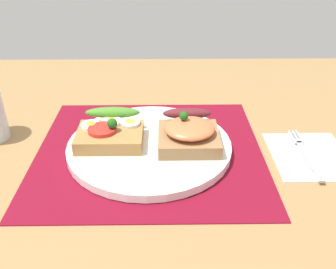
{
  "coord_description": "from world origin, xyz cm",
  "views": [
    {
      "loc": [
        2.35,
        -50.3,
        32.91
      ],
      "look_at": [
        3.0,
        0.0,
        3.1
      ],
      "focal_mm": 39.36,
      "sensor_mm": 36.0,
      "label": 1
    }
  ],
  "objects_px": {
    "plate": "(149,146)",
    "napkin": "(310,155)",
    "sandwich_egg_tomato": "(110,131)",
    "sandwich_salmon": "(189,133)",
    "fork": "(305,152)"
  },
  "relations": [
    {
      "from": "plate",
      "to": "sandwich_salmon",
      "type": "bearing_deg",
      "value": -2.2
    },
    {
      "from": "sandwich_egg_tomato",
      "to": "napkin",
      "type": "bearing_deg",
      "value": -5.55
    },
    {
      "from": "plate",
      "to": "napkin",
      "type": "height_order",
      "value": "plate"
    },
    {
      "from": "sandwich_salmon",
      "to": "fork",
      "type": "distance_m",
      "value": 0.19
    },
    {
      "from": "sandwich_salmon",
      "to": "fork",
      "type": "relative_size",
      "value": 0.74
    },
    {
      "from": "napkin",
      "to": "sandwich_egg_tomato",
      "type": "bearing_deg",
      "value": 174.45
    },
    {
      "from": "sandwich_egg_tomato",
      "to": "fork",
      "type": "height_order",
      "value": "sandwich_egg_tomato"
    },
    {
      "from": "sandwich_salmon",
      "to": "napkin",
      "type": "height_order",
      "value": "sandwich_salmon"
    },
    {
      "from": "plate",
      "to": "sandwich_salmon",
      "type": "distance_m",
      "value": 0.07
    },
    {
      "from": "sandwich_egg_tomato",
      "to": "fork",
      "type": "bearing_deg",
      "value": -5.34
    },
    {
      "from": "plate",
      "to": "sandwich_salmon",
      "type": "relative_size",
      "value": 2.49
    },
    {
      "from": "plate",
      "to": "sandwich_egg_tomato",
      "type": "distance_m",
      "value": 0.07
    },
    {
      "from": "sandwich_salmon",
      "to": "napkin",
      "type": "distance_m",
      "value": 0.2
    },
    {
      "from": "plate",
      "to": "sandwich_egg_tomato",
      "type": "height_order",
      "value": "sandwich_egg_tomato"
    },
    {
      "from": "napkin",
      "to": "fork",
      "type": "xyz_separation_m",
      "value": [
        -0.01,
        0.0,
        0.0
      ]
    }
  ]
}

